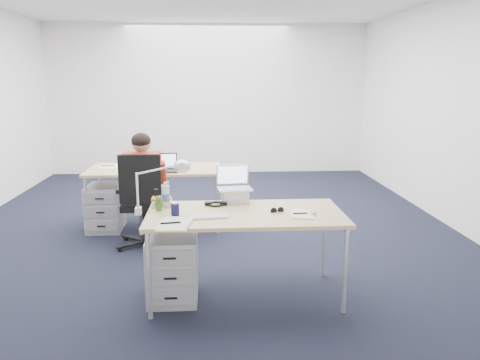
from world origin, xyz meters
name	(u,v)px	position (x,y,z in m)	size (l,w,h in m)	color
floor	(208,228)	(0.00, 0.00, 0.00)	(7.00, 7.00, 0.00)	black
room	(206,86)	(0.00, 0.00, 1.71)	(6.02, 7.02, 2.80)	white
desk_near	(245,218)	(0.32, -1.85, 0.68)	(1.60, 0.80, 0.73)	tan
desk_far	(155,172)	(-0.64, 0.14, 0.68)	(1.60, 0.80, 0.73)	tan
office_chair	(144,220)	(-0.69, -0.60, 0.30)	(0.67, 0.67, 1.05)	black
seated_person	(146,187)	(-0.68, -0.42, 0.62)	(0.39, 0.68, 1.23)	#A43017
drawer_pedestal_near	(173,266)	(-0.28, -1.85, 0.28)	(0.40, 0.50, 0.55)	#A9ABAE
drawer_pedestal_far	(105,207)	(-1.24, 0.03, 0.28)	(0.40, 0.50, 0.55)	#A9ABAE
silver_laptop	(235,184)	(0.25, -1.50, 0.89)	(0.30, 0.23, 0.31)	silver
wireless_keyboard	(210,216)	(0.03, -1.97, 0.74)	(0.28, 0.12, 0.01)	white
computer_mouse	(312,212)	(0.86, -1.94, 0.74)	(0.05, 0.08, 0.03)	white
headphones	(216,203)	(0.08, -1.61, 0.75)	(0.19, 0.15, 0.03)	black
can_koozie	(175,208)	(-0.24, -1.89, 0.78)	(0.07, 0.07, 0.11)	#181544
water_bottle	(166,195)	(-0.34, -1.64, 0.84)	(0.07, 0.07, 0.21)	silver
bear_figurine	(159,203)	(-0.39, -1.76, 0.79)	(0.07, 0.05, 0.13)	#296B1C
book_stack	(162,202)	(-0.38, -1.61, 0.77)	(0.17, 0.13, 0.08)	silver
cordless_phone	(156,197)	(-0.43, -1.57, 0.80)	(0.04, 0.02, 0.14)	black
papers_left	(173,224)	(-0.24, -2.15, 0.74)	(0.23, 0.32, 0.01)	#F1F48D
papers_right	(302,214)	(0.77, -1.95, 0.73)	(0.18, 0.26, 0.01)	#F1F48D
sunglasses	(277,210)	(0.58, -1.85, 0.74)	(0.12, 0.05, 0.03)	black
desk_lamp	(155,186)	(-0.40, -1.85, 0.96)	(0.41, 0.15, 0.46)	silver
dark_laptop	(164,162)	(-0.50, -0.09, 0.84)	(0.31, 0.30, 0.22)	black
far_cup	(167,163)	(-0.51, 0.24, 0.78)	(0.07, 0.07, 0.10)	white
far_papers	(110,167)	(-1.20, 0.24, 0.73)	(0.22, 0.31, 0.01)	white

